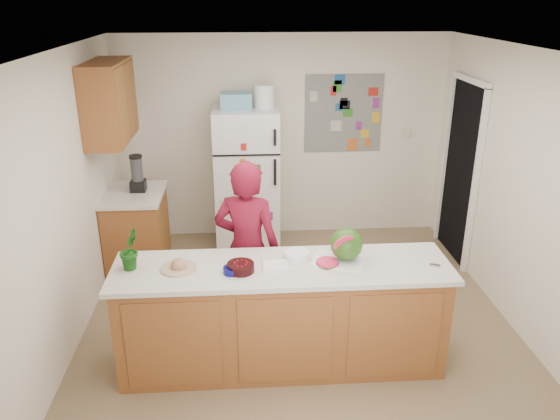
{
  "coord_description": "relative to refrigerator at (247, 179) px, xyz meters",
  "views": [
    {
      "loc": [
        -0.48,
        -4.32,
        2.92
      ],
      "look_at": [
        -0.17,
        0.2,
        1.12
      ],
      "focal_mm": 35.0,
      "sensor_mm": 36.0,
      "label": 1
    }
  ],
  "objects": [
    {
      "name": "floor",
      "position": [
        0.45,
        -1.88,
        -0.86
      ],
      "size": [
        4.0,
        4.5,
        0.02
      ],
      "primitive_type": "cube",
      "color": "brown",
      "rests_on": "ground"
    },
    {
      "name": "wall_back",
      "position": [
        0.45,
        0.38,
        0.4
      ],
      "size": [
        4.0,
        0.02,
        2.5
      ],
      "primitive_type": "cube",
      "color": "beige",
      "rests_on": "ground"
    },
    {
      "name": "wall_left",
      "position": [
        -1.56,
        -1.88,
        0.4
      ],
      "size": [
        0.02,
        4.5,
        2.5
      ],
      "primitive_type": "cube",
      "color": "beige",
      "rests_on": "ground"
    },
    {
      "name": "wall_right",
      "position": [
        2.46,
        -1.88,
        0.4
      ],
      "size": [
        0.02,
        4.5,
        2.5
      ],
      "primitive_type": "cube",
      "color": "beige",
      "rests_on": "ground"
    },
    {
      "name": "ceiling",
      "position": [
        0.45,
        -1.88,
        1.66
      ],
      "size": [
        4.0,
        4.5,
        0.02
      ],
      "primitive_type": "cube",
      "color": "white",
      "rests_on": "wall_back"
    },
    {
      "name": "doorway",
      "position": [
        2.44,
        -0.43,
        0.17
      ],
      "size": [
        0.03,
        0.85,
        2.04
      ],
      "primitive_type": "cube",
      "color": "black",
      "rests_on": "ground"
    },
    {
      "name": "peninsula_base",
      "position": [
        0.25,
        -2.38,
        -0.41
      ],
      "size": [
        2.6,
        0.62,
        0.88
      ],
      "primitive_type": "cube",
      "color": "brown",
      "rests_on": "floor"
    },
    {
      "name": "peninsula_top",
      "position": [
        0.25,
        -2.38,
        0.05
      ],
      "size": [
        2.68,
        0.7,
        0.04
      ],
      "primitive_type": "cube",
      "color": "silver",
      "rests_on": "peninsula_base"
    },
    {
      "name": "side_counter_base",
      "position": [
        -1.24,
        -0.53,
        -0.42
      ],
      "size": [
        0.6,
        0.8,
        0.86
      ],
      "primitive_type": "cube",
      "color": "brown",
      "rests_on": "floor"
    },
    {
      "name": "side_counter_top",
      "position": [
        -1.24,
        -0.53,
        0.03
      ],
      "size": [
        0.64,
        0.84,
        0.04
      ],
      "primitive_type": "cube",
      "color": "silver",
      "rests_on": "side_counter_base"
    },
    {
      "name": "upper_cabinets",
      "position": [
        -1.37,
        -0.58,
        1.05
      ],
      "size": [
        0.35,
        1.0,
        0.8
      ],
      "primitive_type": "cube",
      "color": "brown",
      "rests_on": "wall_left"
    },
    {
      "name": "refrigerator",
      "position": [
        0.0,
        0.0,
        0.0
      ],
      "size": [
        0.75,
        0.7,
        1.7
      ],
      "primitive_type": "cube",
      "color": "silver",
      "rests_on": "floor"
    },
    {
      "name": "fridge_top_bin",
      "position": [
        -0.1,
        0.0,
        0.94
      ],
      "size": [
        0.35,
        0.28,
        0.18
      ],
      "primitive_type": "cube",
      "color": "#5999B2",
      "rests_on": "refrigerator"
    },
    {
      "name": "photo_collage",
      "position": [
        1.2,
        0.36,
        0.7
      ],
      "size": [
        0.95,
        0.01,
        0.95
      ],
      "primitive_type": "cube",
      "color": "slate",
      "rests_on": "wall_back"
    },
    {
      "name": "person",
      "position": [
        -0.02,
        -1.83,
        -0.04
      ],
      "size": [
        0.68,
        0.54,
        1.63
      ],
      "primitive_type": "imported",
      "rotation": [
        0.0,
        0.0,
        2.86
      ],
      "color": "maroon",
      "rests_on": "floor"
    },
    {
      "name": "blender_appliance",
      "position": [
        -1.19,
        -0.47,
        0.24
      ],
      "size": [
        0.13,
        0.13,
        0.38
      ],
      "primitive_type": "cylinder",
      "color": "black",
      "rests_on": "side_counter_top"
    },
    {
      "name": "cutting_board",
      "position": [
        0.71,
        -2.33,
        0.08
      ],
      "size": [
        0.48,
        0.42,
        0.01
      ],
      "primitive_type": "cube",
      "rotation": [
        0.0,
        0.0,
        -0.34
      ],
      "color": "white",
      "rests_on": "peninsula_top"
    },
    {
      "name": "watermelon",
      "position": [
        0.77,
        -2.31,
        0.21
      ],
      "size": [
        0.26,
        0.26,
        0.26
      ],
      "primitive_type": "sphere",
      "color": "#235412",
      "rests_on": "cutting_board"
    },
    {
      "name": "watermelon_slice",
      "position": [
        0.61,
        -2.38,
        0.09
      ],
      "size": [
        0.17,
        0.17,
        0.02
      ],
      "primitive_type": "cylinder",
      "color": "red",
      "rests_on": "cutting_board"
    },
    {
      "name": "cherry_bowl",
      "position": [
        -0.08,
        -2.45,
        0.11
      ],
      "size": [
        0.28,
        0.28,
        0.07
      ],
      "primitive_type": "cylinder",
      "rotation": [
        0.0,
        0.0,
        -0.41
      ],
      "color": "black",
      "rests_on": "peninsula_top"
    },
    {
      "name": "white_bowl",
      "position": [
        0.38,
        -2.26,
        0.1
      ],
      "size": [
        0.23,
        0.23,
        0.06
      ],
      "primitive_type": "cylinder",
      "rotation": [
        0.0,
        0.0,
        0.11
      ],
      "color": "silver",
      "rests_on": "peninsula_top"
    },
    {
      "name": "cobalt_bowl",
      "position": [
        -0.14,
        -2.47,
        0.1
      ],
      "size": [
        0.18,
        0.18,
        0.05
      ],
      "primitive_type": "cylinder",
      "rotation": [
        0.0,
        0.0,
        0.36
      ],
      "color": "#08085B",
      "rests_on": "peninsula_top"
    },
    {
      "name": "plate",
      "position": [
        -0.56,
        -2.38,
        0.08
      ],
      "size": [
        0.35,
        0.35,
        0.02
      ],
      "primitive_type": "cylinder",
      "rotation": [
        0.0,
        0.0,
        -0.3
      ],
      "color": "#BDAC8E",
      "rests_on": "peninsula_top"
    },
    {
      "name": "paper_towel",
      "position": [
        0.2,
        -2.39,
        0.08
      ],
      "size": [
        0.2,
        0.18,
        0.02
      ],
      "primitive_type": "cube",
      "rotation": [
        0.0,
        0.0,
        -0.01
      ],
      "color": "white",
      "rests_on": "peninsula_top"
    },
    {
      "name": "keys",
      "position": [
        1.45,
        -2.46,
        0.08
      ],
      "size": [
        0.09,
        0.06,
        0.01
      ],
      "primitive_type": "cube",
      "rotation": [
        0.0,
        0.0,
        -0.39
      ],
      "color": "gray",
      "rests_on": "peninsula_top"
    },
    {
      "name": "potted_plant",
      "position": [
        -0.93,
        -2.33,
        0.23
      ],
      "size": [
        0.18,
        0.2,
        0.32
      ],
      "primitive_type": "imported",
      "rotation": [
        0.0,
        0.0,
        1.35
      ],
      "color": "#14480D",
      "rests_on": "peninsula_top"
    }
  ]
}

